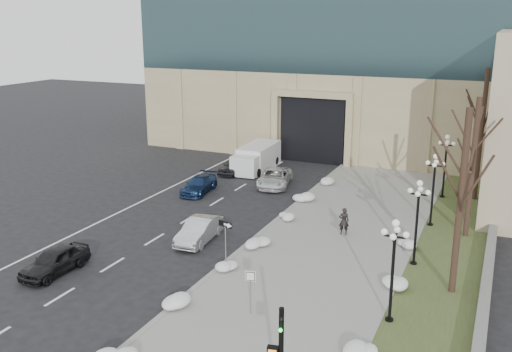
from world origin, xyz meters
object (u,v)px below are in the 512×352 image
(lamppost_b, at_px, (418,211))
(lamppost_c, at_px, (434,180))
(car_d, at_px, (275,178))
(keep_sign, at_px, (250,283))
(car_b, at_px, (199,231))
(lamppost_a, at_px, (393,257))
(car_a, at_px, (55,261))
(car_e, at_px, (234,166))
(pedestrian, at_px, (344,221))
(car_c, at_px, (199,185))
(lamppost_d, at_px, (446,158))
(box_truck, at_px, (256,158))
(one_way_sign, at_px, (227,230))

(lamppost_b, height_order, lamppost_c, same)
(car_d, xyz_separation_m, keep_sign, (6.75, -19.42, 0.92))
(car_b, distance_m, lamppost_a, 13.32)
(car_a, xyz_separation_m, car_e, (-0.26, 21.62, -0.02))
(pedestrian, xyz_separation_m, lamppost_c, (4.60, 3.84, 2.11))
(pedestrian, relative_size, keep_sign, 0.78)
(car_d, xyz_separation_m, lamppost_b, (12.50, -10.97, 2.39))
(car_c, bearing_deg, car_e, 84.31)
(car_a, bearing_deg, car_e, 92.58)
(car_b, height_order, car_e, car_b)
(keep_sign, distance_m, lamppost_d, 22.26)
(car_e, bearing_deg, keep_sign, -61.76)
(car_c, xyz_separation_m, lamppost_a, (17.08, -13.48, 2.46))
(box_truck, relative_size, one_way_sign, 2.55)
(car_b, xyz_separation_m, keep_sign, (6.43, -6.79, 0.91))
(car_a, xyz_separation_m, lamppost_d, (16.86, 21.52, 2.39))
(car_d, bearing_deg, pedestrian, -58.28)
(lamppost_b, xyz_separation_m, lamppost_d, (0.00, 13.00, 0.00))
(car_e, xyz_separation_m, pedestrian, (12.52, -10.45, 0.29))
(car_e, distance_m, lamppost_d, 17.29)
(one_way_sign, height_order, lamppost_a, lamppost_a)
(car_b, relative_size, keep_sign, 1.93)
(one_way_sign, xyz_separation_m, lamppost_d, (8.93, 17.37, 0.93))
(car_d, bearing_deg, lamppost_d, -2.59)
(car_b, bearing_deg, lamppost_c, 29.64)
(car_d, relative_size, car_e, 1.24)
(car_a, relative_size, pedestrian, 2.39)
(one_way_sign, relative_size, lamppost_c, 0.55)
(car_b, relative_size, lamppost_c, 0.88)
(car_b, distance_m, pedestrian, 8.73)
(car_b, bearing_deg, keep_sign, -50.74)
(lamppost_a, height_order, lamppost_c, same)
(car_c, height_order, car_d, car_d)
(lamppost_b, bearing_deg, car_d, 138.73)
(lamppost_b, bearing_deg, car_e, 142.56)
(lamppost_b, bearing_deg, lamppost_d, 90.00)
(car_d, relative_size, keep_sign, 2.25)
(pedestrian, distance_m, one_way_sign, 8.34)
(car_b, height_order, lamppost_d, lamppost_d)
(car_c, xyz_separation_m, box_truck, (1.19, 8.07, 0.39))
(car_a, distance_m, box_truck, 23.59)
(box_truck, bearing_deg, car_a, -94.73)
(car_a, distance_m, car_e, 21.63)
(car_a, xyz_separation_m, box_truck, (0.97, 23.57, 0.32))
(car_d, height_order, one_way_sign, one_way_sign)
(car_b, bearing_deg, car_d, 87.27)
(lamppost_d, bearing_deg, lamppost_a, -90.00)
(lamppost_b, bearing_deg, lamppost_a, -90.00)
(lamppost_a, bearing_deg, pedestrian, 116.69)
(lamppost_d, bearing_deg, lamppost_b, -90.00)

